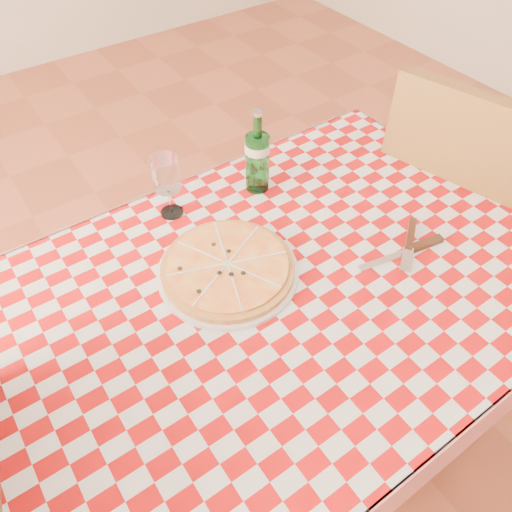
# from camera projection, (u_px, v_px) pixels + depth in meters

# --- Properties ---
(dining_table) EXTENTS (1.20, 0.80, 0.75)m
(dining_table) POSITION_uv_depth(u_px,v_px,m) (278.00, 313.00, 1.17)
(dining_table) COLOR brown
(dining_table) RESTS_ON ground
(tablecloth) EXTENTS (1.30, 0.90, 0.01)m
(tablecloth) POSITION_uv_depth(u_px,v_px,m) (279.00, 288.00, 1.10)
(tablecloth) COLOR #9C090A
(tablecloth) RESTS_ON dining_table
(chair_near) EXTENTS (0.56, 0.56, 1.01)m
(chair_near) POSITION_uv_depth(u_px,v_px,m) (456.00, 209.00, 1.55)
(chair_near) COLOR brown
(chair_near) RESTS_ON ground
(pizza_plate) EXTENTS (0.41, 0.41, 0.04)m
(pizza_plate) POSITION_uv_depth(u_px,v_px,m) (228.00, 267.00, 1.11)
(pizza_plate) COLOR #BF893F
(pizza_plate) RESTS_ON tablecloth
(water_bottle) EXTENTS (0.08, 0.08, 0.23)m
(water_bottle) POSITION_uv_depth(u_px,v_px,m) (257.00, 151.00, 1.25)
(water_bottle) COLOR #186223
(water_bottle) RESTS_ON tablecloth
(wine_glass) EXTENTS (0.07, 0.07, 0.17)m
(wine_glass) POSITION_uv_depth(u_px,v_px,m) (168.00, 187.00, 1.21)
(wine_glass) COLOR white
(wine_glass) RESTS_ON tablecloth
(cutlery) EXTENTS (0.30, 0.27, 0.03)m
(cutlery) POSITION_uv_depth(u_px,v_px,m) (408.00, 248.00, 1.16)
(cutlery) COLOR silver
(cutlery) RESTS_ON tablecloth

